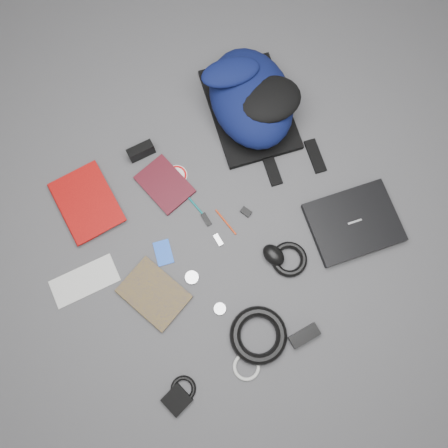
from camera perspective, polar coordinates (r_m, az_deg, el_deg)
ground at (r=1.69m, az=0.00°, el=-0.17°), size 4.00×4.00×0.00m
backpack at (r=1.78m, az=3.55°, el=16.12°), size 0.49×0.58×0.21m
laptop at (r=1.75m, az=16.56°, el=0.16°), size 0.40×0.35×0.03m
textbook_red at (r=1.79m, az=-20.38°, el=1.01°), size 0.24×0.31×0.03m
comic_book at (r=1.66m, az=-11.16°, el=-11.20°), size 0.22×0.27×0.02m
envelope at (r=1.73m, az=-17.75°, el=-7.10°), size 0.26×0.16×0.00m
dvd_case at (r=1.74m, az=-7.75°, el=5.14°), size 0.17×0.22×0.02m
compact_camera at (r=1.79m, az=-10.78°, el=9.33°), size 0.11×0.06×0.06m
sticker_disc at (r=1.76m, az=-6.23°, el=6.35°), size 0.09×0.09×0.00m
pen_teal at (r=1.70m, az=-3.47°, el=2.10°), size 0.02×0.14×0.01m
pen_red at (r=1.69m, az=0.23°, el=0.26°), size 0.01×0.13×0.01m
id_badge at (r=1.68m, az=-7.92°, el=-3.72°), size 0.09×0.11×0.00m
usb_black at (r=1.69m, az=-2.34°, el=0.61°), size 0.03×0.06×0.01m
usb_silver at (r=1.67m, az=-0.75°, el=-2.10°), size 0.02×0.05×0.01m
key_fob at (r=1.70m, az=2.90°, el=1.59°), size 0.04×0.05×0.01m
mouse at (r=1.65m, az=6.49°, el=-4.05°), size 0.08×0.10×0.05m
headphone_left at (r=1.65m, az=-4.22°, el=-6.97°), size 0.06×0.06×0.01m
headphone_right at (r=1.63m, az=-0.55°, el=-11.00°), size 0.06×0.06×0.01m
cable_coil at (r=1.67m, az=8.51°, el=-4.58°), size 0.17×0.17×0.03m
power_brick at (r=1.65m, az=10.46°, el=-14.15°), size 0.12×0.06×0.03m
power_cord_coil at (r=1.62m, az=4.52°, el=-14.28°), size 0.21×0.21×0.04m
pouch at (r=1.65m, az=-6.18°, el=-21.87°), size 0.09×0.09×0.02m
earbud_coil at (r=1.65m, az=-5.33°, el=-20.64°), size 0.09×0.09×0.02m
white_cable_coil at (r=1.64m, az=2.96°, el=-18.12°), size 0.11×0.11×0.01m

